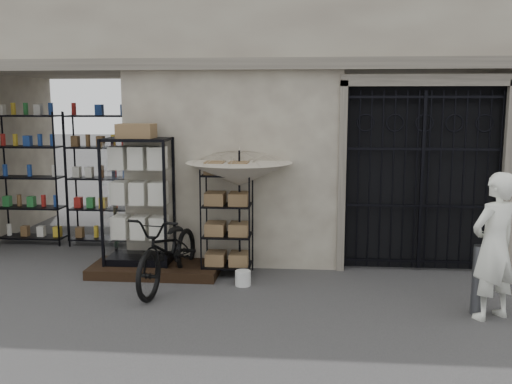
# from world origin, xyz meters

# --- Properties ---
(ground) EXTENTS (80.00, 80.00, 0.00)m
(ground) POSITION_xyz_m (0.00, 0.00, 0.00)
(ground) COLOR black
(ground) RESTS_ON ground
(main_building) EXTENTS (14.00, 4.00, 9.00)m
(main_building) POSITION_xyz_m (0.00, 4.00, 4.50)
(main_building) COLOR #B5AD95
(main_building) RESTS_ON ground
(shop_recess) EXTENTS (3.00, 1.70, 3.00)m
(shop_recess) POSITION_xyz_m (-4.50, 2.80, 1.50)
(shop_recess) COLOR black
(shop_recess) RESTS_ON ground
(shop_shelving) EXTENTS (2.70, 0.50, 2.50)m
(shop_shelving) POSITION_xyz_m (-4.55, 3.30, 1.25)
(shop_shelving) COLOR black
(shop_shelving) RESTS_ON ground
(iron_gate) EXTENTS (2.50, 0.21, 3.00)m
(iron_gate) POSITION_xyz_m (1.75, 2.28, 1.50)
(iron_gate) COLOR black
(iron_gate) RESTS_ON ground
(step_platform) EXTENTS (2.00, 0.90, 0.15)m
(step_platform) POSITION_xyz_m (-2.40, 1.55, 0.07)
(step_platform) COLOR black
(step_platform) RESTS_ON ground
(display_cabinet) EXTENTS (1.12, 0.86, 2.14)m
(display_cabinet) POSITION_xyz_m (-2.67, 1.66, 1.04)
(display_cabinet) COLOR black
(display_cabinet) RESTS_ON step_platform
(wire_rack) EXTENTS (0.87, 0.75, 1.68)m
(wire_rack) POSITION_xyz_m (-1.26, 1.61, 0.82)
(wire_rack) COLOR black
(wire_rack) RESTS_ON ground
(market_umbrella) EXTENTS (1.46, 1.49, 2.33)m
(market_umbrella) POSITION_xyz_m (-1.08, 1.69, 1.68)
(market_umbrella) COLOR black
(market_umbrella) RESTS_ON ground
(white_bucket) EXTENTS (0.30, 0.30, 0.22)m
(white_bucket) POSITION_xyz_m (-0.97, 1.10, 0.11)
(white_bucket) COLOR silver
(white_bucket) RESTS_ON ground
(bicycle) EXTENTS (0.89, 1.19, 2.08)m
(bicycle) POSITION_xyz_m (-2.03, 0.99, 0.00)
(bicycle) COLOR black
(bicycle) RESTS_ON ground
(steel_bollard) EXTENTS (0.18, 0.18, 0.90)m
(steel_bollard) POSITION_xyz_m (2.13, 0.22, 0.45)
(steel_bollard) COLOR #53555B
(steel_bollard) RESTS_ON ground
(shopkeeper) EXTENTS (1.51, 1.93, 0.44)m
(shopkeeper) POSITION_xyz_m (2.25, 0.10, 0.00)
(shopkeeper) COLOR white
(shopkeeper) RESTS_ON ground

